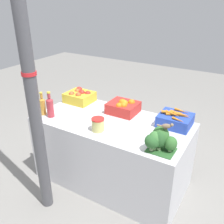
# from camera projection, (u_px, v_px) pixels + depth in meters

# --- Properties ---
(ground_plane) EXTENTS (10.00, 10.00, 0.00)m
(ground_plane) POSITION_uv_depth(u_px,v_px,m) (112.00, 178.00, 2.85)
(ground_plane) COLOR gray
(market_table) EXTENTS (1.57, 0.79, 0.74)m
(market_table) POSITION_uv_depth(u_px,v_px,m) (112.00, 151.00, 2.69)
(market_table) COLOR silver
(market_table) RESTS_ON ground_plane
(support_pole) EXTENTS (0.12, 0.12, 2.67)m
(support_pole) POSITION_uv_depth(u_px,v_px,m) (29.00, 75.00, 1.94)
(support_pole) COLOR #4C4C51
(support_pole) RESTS_ON ground_plane
(apple_crate) EXTENTS (0.31, 0.27, 0.15)m
(apple_crate) POSITION_uv_depth(u_px,v_px,m) (79.00, 96.00, 2.96)
(apple_crate) COLOR gold
(apple_crate) RESTS_ON market_table
(orange_crate) EXTENTS (0.31, 0.27, 0.15)m
(orange_crate) POSITION_uv_depth(u_px,v_px,m) (123.00, 107.00, 2.68)
(orange_crate) COLOR red
(orange_crate) RESTS_ON market_table
(carrot_crate) EXTENTS (0.31, 0.28, 0.15)m
(carrot_crate) POSITION_uv_depth(u_px,v_px,m) (175.00, 120.00, 2.42)
(carrot_crate) COLOR #2847B7
(carrot_crate) RESTS_ON market_table
(broccoli_pile) EXTENTS (0.25, 0.21, 0.21)m
(broccoli_pile) POSITION_uv_depth(u_px,v_px,m) (159.00, 139.00, 2.02)
(broccoli_pile) COLOR #2D602D
(broccoli_pile) RESTS_ON market_table
(juice_bottle_amber) EXTENTS (0.06, 0.06, 0.25)m
(juice_bottle_amber) POSITION_uv_depth(u_px,v_px,m) (42.00, 105.00, 2.63)
(juice_bottle_amber) COLOR gold
(juice_bottle_amber) RESTS_ON market_table
(juice_bottle_ruby) EXTENTS (0.07, 0.07, 0.28)m
(juice_bottle_ruby) POSITION_uv_depth(u_px,v_px,m) (50.00, 107.00, 2.57)
(juice_bottle_ruby) COLOR #B2333D
(juice_bottle_ruby) RESTS_ON market_table
(pickle_jar) EXTENTS (0.12, 0.12, 0.13)m
(pickle_jar) POSITION_uv_depth(u_px,v_px,m) (98.00, 124.00, 2.33)
(pickle_jar) COLOR #D1CC75
(pickle_jar) RESTS_ON market_table
(sparrow_bird) EXTENTS (0.13, 0.07, 0.05)m
(sparrow_bird) POSITION_uv_depth(u_px,v_px,m) (167.00, 126.00, 1.95)
(sparrow_bird) COLOR #4C3D2D
(sparrow_bird) RESTS_ON broccoli_pile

